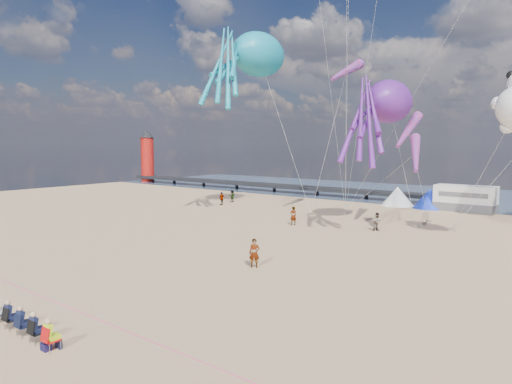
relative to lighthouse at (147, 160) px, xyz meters
name	(u,v)px	position (x,y,z in m)	size (l,w,h in m)	color
ground	(164,286)	(56.00, -44.00, -4.50)	(120.00, 120.00, 0.00)	tan
water	(447,196)	(56.00, 11.00, -4.48)	(120.00, 120.00, 0.00)	#354A66
pier	(255,184)	(28.00, 0.00, -3.50)	(60.00, 3.00, 0.50)	black
lighthouse	(147,160)	(0.00, 0.00, 0.00)	(2.60, 2.60, 9.00)	#A5140F
motorhome_0	(465,198)	(62.00, -4.00, -3.00)	(6.60, 2.50, 3.00)	silver
tent_white	(397,196)	(54.00, -4.00, -3.30)	(4.00, 4.00, 2.40)	white
tent_blue	(430,199)	(58.00, -4.00, -3.30)	(4.00, 4.00, 2.40)	#1933CC
spectator_row	(24,321)	(56.51, -51.83, -3.85)	(6.10, 0.90, 1.30)	black
cooler_navy	(46,347)	(58.48, -51.96, -4.35)	(0.38, 0.28, 0.30)	#151238
rope_line	(81,312)	(56.00, -49.00, -4.48)	(0.03, 0.03, 34.00)	#F2338C
standing_person	(254,253)	(57.56, -37.91, -3.58)	(0.67, 0.44, 1.85)	tan
beachgoer_1	(377,222)	(58.82, -21.60, -3.66)	(0.82, 0.53, 1.67)	#7F6659
beachgoer_3	(222,199)	(36.09, -17.25, -3.66)	(1.08, 0.62, 1.67)	#7F6659
beachgoer_4	(232,196)	(35.21, -14.21, -3.69)	(0.96, 0.40, 1.63)	#7F6659
beachgoer_5	(293,216)	(51.22, -23.75, -3.59)	(1.69, 0.54, 1.82)	#7F6659
sandbag_a	(311,214)	(49.25, -17.19, -4.39)	(0.50, 0.35, 0.22)	gray
sandbag_b	(416,226)	(60.85, -17.29, -4.39)	(0.50, 0.35, 0.22)	gray
sandbag_c	(452,230)	(64.14, -17.56, -4.39)	(0.50, 0.35, 0.22)	gray
sandbag_d	(429,222)	(61.14, -14.34, -4.39)	(0.50, 0.35, 0.22)	gray
sandbag_e	(345,213)	(51.94, -14.23, -4.39)	(0.50, 0.35, 0.22)	gray
kite_octopus_teal	(259,55)	(43.18, -18.79, 13.21)	(4.27, 9.95, 11.37)	teal
kite_octopus_purple	(389,102)	(58.73, -19.58, 7.12)	(3.82, 8.90, 10.17)	#581E7E
windsock_left	(347,71)	(53.20, -17.09, 10.67)	(1.10, 6.66, 6.66)	red
windsock_mid	(408,130)	(59.94, -17.71, 4.56)	(1.00, 6.88, 6.88)	red
windsock_right	(415,153)	(62.06, -21.77, 2.51)	(0.90, 5.71, 5.71)	red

